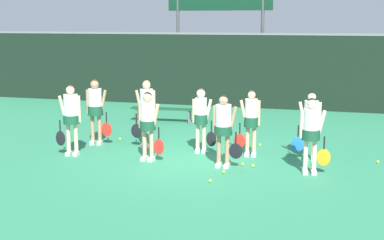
{
  "coord_description": "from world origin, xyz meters",
  "views": [
    {
      "loc": [
        3.41,
        -12.29,
        3.33
      ],
      "look_at": [
        -0.06,
        0.07,
        0.92
      ],
      "focal_mm": 50.0,
      "sensor_mm": 36.0,
      "label": 1
    }
  ],
  "objects_px": {
    "player_1": "(148,120)",
    "tennis_ball_6": "(77,131)",
    "player_5": "(146,108)",
    "bench_courtside": "(163,110)",
    "tennis_ball_1": "(378,162)",
    "scoreboard": "(220,6)",
    "tennis_ball_8": "(260,145)",
    "player_3": "(311,129)",
    "tennis_ball_7": "(253,166)",
    "player_6": "(201,115)",
    "tennis_ball_5": "(216,140)",
    "player_8": "(311,120)",
    "tennis_ball_3": "(243,164)",
    "tennis_ball_2": "(224,172)",
    "player_7": "(251,118)",
    "tennis_ball_0": "(210,181)",
    "player_2": "(224,125)",
    "player_4": "(96,106)",
    "player_0": "(71,114)",
    "tennis_ball_4": "(120,139)"
  },
  "relations": [
    {
      "from": "player_1",
      "to": "tennis_ball_6",
      "type": "height_order",
      "value": "player_1"
    },
    {
      "from": "player_1",
      "to": "tennis_ball_2",
      "type": "bearing_deg",
      "value": -13.73
    },
    {
      "from": "scoreboard",
      "to": "player_5",
      "type": "distance_m",
      "value": 9.37
    },
    {
      "from": "tennis_ball_2",
      "to": "tennis_ball_6",
      "type": "relative_size",
      "value": 0.91
    },
    {
      "from": "player_7",
      "to": "tennis_ball_4",
      "type": "distance_m",
      "value": 4.0
    },
    {
      "from": "player_0",
      "to": "player_6",
      "type": "relative_size",
      "value": 1.08
    },
    {
      "from": "tennis_ball_7",
      "to": "tennis_ball_8",
      "type": "bearing_deg",
      "value": 94.36
    },
    {
      "from": "scoreboard",
      "to": "player_3",
      "type": "height_order",
      "value": "scoreboard"
    },
    {
      "from": "tennis_ball_6",
      "to": "tennis_ball_1",
      "type": "bearing_deg",
      "value": -8.23
    },
    {
      "from": "tennis_ball_0",
      "to": "tennis_ball_6",
      "type": "relative_size",
      "value": 0.97
    },
    {
      "from": "player_6",
      "to": "tennis_ball_5",
      "type": "bearing_deg",
      "value": 75.62
    },
    {
      "from": "player_3",
      "to": "tennis_ball_5",
      "type": "height_order",
      "value": "player_3"
    },
    {
      "from": "player_3",
      "to": "tennis_ball_7",
      "type": "relative_size",
      "value": 23.97
    },
    {
      "from": "bench_courtside",
      "to": "player_2",
      "type": "bearing_deg",
      "value": -60.46
    },
    {
      "from": "player_4",
      "to": "tennis_ball_7",
      "type": "xyz_separation_m",
      "value": [
        4.49,
        -1.16,
        -1.02
      ]
    },
    {
      "from": "player_3",
      "to": "player_5",
      "type": "distance_m",
      "value": 4.53
    },
    {
      "from": "tennis_ball_0",
      "to": "tennis_ball_5",
      "type": "relative_size",
      "value": 1.06
    },
    {
      "from": "player_1",
      "to": "tennis_ball_1",
      "type": "relative_size",
      "value": 24.42
    },
    {
      "from": "player_7",
      "to": "tennis_ball_6",
      "type": "xyz_separation_m",
      "value": [
        -5.49,
        1.36,
        -0.92
      ]
    },
    {
      "from": "player_7",
      "to": "tennis_ball_7",
      "type": "xyz_separation_m",
      "value": [
        0.24,
        -1.02,
        -0.92
      ]
    },
    {
      "from": "player_7",
      "to": "player_3",
      "type": "bearing_deg",
      "value": -42.0
    },
    {
      "from": "scoreboard",
      "to": "tennis_ball_7",
      "type": "bearing_deg",
      "value": -72.85
    },
    {
      "from": "player_3",
      "to": "tennis_ball_6",
      "type": "bearing_deg",
      "value": 151.12
    },
    {
      "from": "player_1",
      "to": "player_7",
      "type": "bearing_deg",
      "value": 28.48
    },
    {
      "from": "player_3",
      "to": "tennis_ball_7",
      "type": "distance_m",
      "value": 1.61
    },
    {
      "from": "player_6",
      "to": "tennis_ball_8",
      "type": "relative_size",
      "value": 24.75
    },
    {
      "from": "player_2",
      "to": "tennis_ball_4",
      "type": "relative_size",
      "value": 23.67
    },
    {
      "from": "tennis_ball_3",
      "to": "player_1",
      "type": "bearing_deg",
      "value": -176.08
    },
    {
      "from": "player_1",
      "to": "player_0",
      "type": "bearing_deg",
      "value": -176.65
    },
    {
      "from": "player_2",
      "to": "player_8",
      "type": "relative_size",
      "value": 1.02
    },
    {
      "from": "player_0",
      "to": "player_3",
      "type": "relative_size",
      "value": 1.05
    },
    {
      "from": "player_8",
      "to": "tennis_ball_3",
      "type": "xyz_separation_m",
      "value": [
        -1.45,
        -1.02,
        -0.93
      ]
    },
    {
      "from": "player_0",
      "to": "tennis_ball_7",
      "type": "distance_m",
      "value": 4.65
    },
    {
      "from": "player_1",
      "to": "tennis_ball_8",
      "type": "height_order",
      "value": "player_1"
    },
    {
      "from": "tennis_ball_2",
      "to": "tennis_ball_3",
      "type": "relative_size",
      "value": 1.0
    },
    {
      "from": "player_6",
      "to": "player_4",
      "type": "bearing_deg",
      "value": 166.37
    },
    {
      "from": "player_2",
      "to": "tennis_ball_0",
      "type": "relative_size",
      "value": 24.44
    },
    {
      "from": "player_7",
      "to": "tennis_ball_5",
      "type": "height_order",
      "value": "player_7"
    },
    {
      "from": "tennis_ball_0",
      "to": "tennis_ball_1",
      "type": "distance_m",
      "value": 4.29
    },
    {
      "from": "tennis_ball_8",
      "to": "player_1",
      "type": "bearing_deg",
      "value": -136.99
    },
    {
      "from": "tennis_ball_3",
      "to": "tennis_ball_7",
      "type": "relative_size",
      "value": 0.92
    },
    {
      "from": "player_3",
      "to": "tennis_ball_2",
      "type": "height_order",
      "value": "player_3"
    },
    {
      "from": "player_2",
      "to": "tennis_ball_3",
      "type": "relative_size",
      "value": 25.79
    },
    {
      "from": "tennis_ball_5",
      "to": "tennis_ball_7",
      "type": "distance_m",
      "value": 2.83
    },
    {
      "from": "tennis_ball_1",
      "to": "tennis_ball_6",
      "type": "height_order",
      "value": "tennis_ball_6"
    },
    {
      "from": "player_7",
      "to": "player_5",
      "type": "bearing_deg",
      "value": 172.52
    },
    {
      "from": "tennis_ball_2",
      "to": "player_5",
      "type": "bearing_deg",
      "value": 143.21
    },
    {
      "from": "scoreboard",
      "to": "tennis_ball_8",
      "type": "xyz_separation_m",
      "value": [
        2.96,
        -8.01,
        -3.87
      ]
    },
    {
      "from": "player_5",
      "to": "bench_courtside",
      "type": "bearing_deg",
      "value": 100.98
    },
    {
      "from": "player_4",
      "to": "player_5",
      "type": "bearing_deg",
      "value": -9.39
    }
  ]
}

